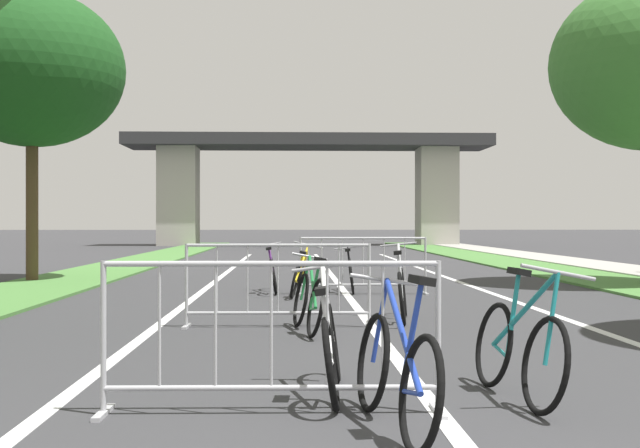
% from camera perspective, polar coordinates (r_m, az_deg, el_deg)
% --- Properties ---
extents(grass_verge_left, '(2.22, 54.40, 0.05)m').
position_cam_1_polar(grass_verge_left, '(24.73, -13.79, -2.90)').
color(grass_verge_left, '#477A38').
rests_on(grass_verge_left, ground).
extents(grass_verge_right, '(2.22, 54.40, 0.05)m').
position_cam_1_polar(grass_verge_right, '(25.22, 14.19, -2.84)').
color(grass_verge_right, '#477A38').
rests_on(grass_verge_right, ground).
extents(sidewalk_path_right, '(1.98, 54.40, 0.08)m').
position_cam_1_polar(sidewalk_path_right, '(25.88, 18.66, -2.73)').
color(sidewalk_path_right, '#9E9B93').
rests_on(sidewalk_path_right, ground).
extents(lane_stripe_center, '(0.14, 31.47, 0.01)m').
position_cam_1_polar(lane_stripe_center, '(17.74, 1.23, -4.14)').
color(lane_stripe_center, silver).
rests_on(lane_stripe_center, ground).
extents(lane_stripe_right_lane, '(0.14, 31.47, 0.01)m').
position_cam_1_polar(lane_stripe_right_lane, '(18.09, 9.84, -4.06)').
color(lane_stripe_right_lane, silver).
rests_on(lane_stripe_right_lane, ground).
extents(lane_stripe_left_lane, '(0.14, 31.47, 0.01)m').
position_cam_1_polar(lane_stripe_left_lane, '(17.79, -7.54, -4.13)').
color(lane_stripe_left_lane, silver).
rests_on(lane_stripe_left_lane, ground).
extents(overpass_bridge, '(21.03, 4.11, 6.37)m').
position_cam_1_polar(overpass_bridge, '(47.00, -0.83, 3.87)').
color(overpass_bridge, '#2D2D30').
rests_on(overpass_bridge, ground).
extents(tree_left_cypress_far, '(4.06, 4.06, 6.44)m').
position_cam_1_polar(tree_left_cypress_far, '(19.21, -19.70, 10.25)').
color(tree_left_cypress_far, '#4C3823').
rests_on(tree_left_cypress_far, ground).
extents(crowd_barrier_nearest, '(2.36, 0.48, 1.05)m').
position_cam_1_polar(crowd_barrier_nearest, '(5.57, -3.46, -8.06)').
color(crowd_barrier_nearest, '#ADADB2').
rests_on(crowd_barrier_nearest, ground).
extents(crowd_barrier_second, '(2.36, 0.50, 1.05)m').
position_cam_1_polar(crowd_barrier_second, '(10.13, -2.99, -4.39)').
color(crowd_barrier_second, '#ADADB2').
rests_on(crowd_barrier_second, ground).
extents(crowd_barrier_third, '(2.35, 0.47, 1.05)m').
position_cam_1_polar(crowd_barrier_third, '(14.76, 3.08, -2.98)').
color(crowd_barrier_third, '#ADADB2').
rests_on(crowd_barrier_third, ground).
extents(bicycle_purple_0, '(0.48, 1.70, 0.94)m').
position_cam_1_polar(bicycle_purple_0, '(15.15, -3.34, -3.49)').
color(bicycle_purple_0, black).
rests_on(bicycle_purple_0, ground).
extents(bicycle_silver_1, '(0.51, 1.70, 1.05)m').
position_cam_1_polar(bicycle_silver_1, '(10.82, 5.83, -4.81)').
color(bicycle_silver_1, black).
rests_on(bicycle_silver_1, ground).
extents(bicycle_green_2, '(0.47, 1.68, 0.94)m').
position_cam_1_polar(bicycle_green_2, '(9.65, -0.82, -5.45)').
color(bicycle_green_2, black).
rests_on(bicycle_green_2, ground).
extents(bicycle_teal_3, '(0.62, 1.64, 1.03)m').
position_cam_1_polar(bicycle_teal_3, '(6.19, 13.85, -8.52)').
color(bicycle_teal_3, black).
rests_on(bicycle_teal_3, ground).
extents(bicycle_black_4, '(0.54, 1.72, 0.87)m').
position_cam_1_polar(bicycle_black_4, '(15.28, 2.20, -3.49)').
color(bicycle_black_4, black).
rests_on(bicycle_black_4, ground).
extents(bicycle_yellow_5, '(0.65, 1.67, 0.98)m').
position_cam_1_polar(bicycle_yellow_5, '(14.35, -1.49, -3.75)').
color(bicycle_yellow_5, black).
rests_on(bicycle_yellow_5, ground).
extents(bicycle_white_6, '(0.50, 1.69, 1.00)m').
position_cam_1_polar(bicycle_white_6, '(6.16, 0.80, -8.72)').
color(bicycle_white_6, black).
rests_on(bicycle_white_6, ground).
extents(bicycle_blue_7, '(0.52, 1.76, 1.00)m').
position_cam_1_polar(bicycle_blue_7, '(5.16, 5.35, -10.26)').
color(bicycle_blue_7, black).
rests_on(bicycle_blue_7, ground).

